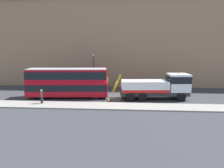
% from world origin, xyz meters
% --- Properties ---
extents(ground_plane, '(120.00, 120.00, 0.00)m').
position_xyz_m(ground_plane, '(0.00, 0.00, 0.00)').
color(ground_plane, '#38383D').
extents(near_kerb, '(60.00, 2.80, 0.15)m').
position_xyz_m(near_kerb, '(0.00, -4.20, 0.07)').
color(near_kerb, gray).
rests_on(near_kerb, ground_plane).
extents(building_facade, '(60.00, 1.50, 16.00)m').
position_xyz_m(building_facade, '(0.00, 8.62, 8.07)').
color(building_facade, '#9E7A5B').
rests_on(building_facade, ground_plane).
extents(recovery_tow_truck, '(10.22, 3.32, 3.67)m').
position_xyz_m(recovery_tow_truck, '(5.87, -0.22, 1.76)').
color(recovery_tow_truck, '#2D2D2D').
rests_on(recovery_tow_truck, ground_plane).
extents(double_decker_bus, '(11.17, 3.39, 4.06)m').
position_xyz_m(double_decker_bus, '(-6.38, -0.26, 2.23)').
color(double_decker_bus, '#B70C19').
rests_on(double_decker_bus, ground_plane).
extents(pedestrian_onlooker, '(0.39, 0.47, 1.71)m').
position_xyz_m(pedestrian_onlooker, '(-8.57, -3.83, 0.99)').
color(pedestrian_onlooker, '#232333').
rests_on(pedestrian_onlooker, near_kerb).
extents(traffic_cone_near_bus, '(0.36, 0.36, 0.72)m').
position_xyz_m(traffic_cone_near_bus, '(-0.55, -2.24, 0.34)').
color(traffic_cone_near_bus, orange).
rests_on(traffic_cone_near_bus, ground_plane).
extents(street_lamp, '(0.36, 0.36, 5.83)m').
position_xyz_m(street_lamp, '(-3.87, 6.43, 3.47)').
color(street_lamp, '#38383D').
rests_on(street_lamp, ground_plane).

